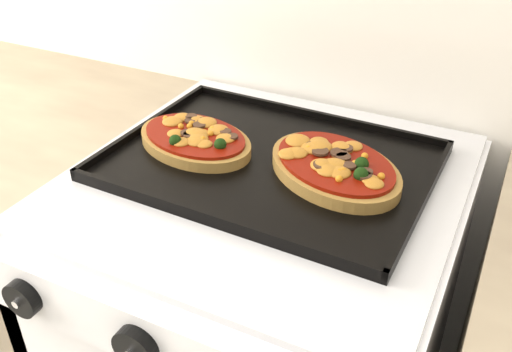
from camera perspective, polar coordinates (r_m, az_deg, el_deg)
The scene contains 6 objects.
control_panel at distance 0.72m, azimuth -10.27°, elevation -15.75°, with size 0.60×0.02×0.09m, color white.
knob_left at distance 0.82m, azimuth -22.31°, elevation -11.27°, with size 0.05×0.05×0.02m, color black.
knob_center at distance 0.72m, azimuth -11.95°, elevation -16.44°, with size 0.06×0.06×0.02m, color black.
baking_tray at distance 0.91m, azimuth 1.41°, elevation 1.60°, with size 0.50×0.37×0.02m, color black.
pizza_left at distance 0.95m, azimuth -6.12°, elevation 3.77°, with size 0.21×0.14×0.03m, color #A67939, non-canonical shape.
pizza_right at distance 0.88m, azimuth 7.88°, elevation 1.04°, with size 0.23×0.16×0.03m, color #A67939, non-canonical shape.
Camera 1 is at (0.29, 1.02, 1.38)m, focal length 40.00 mm.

